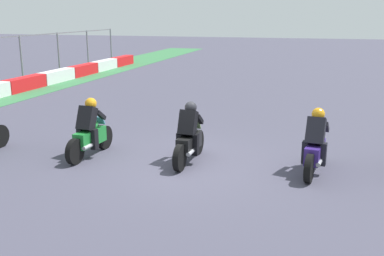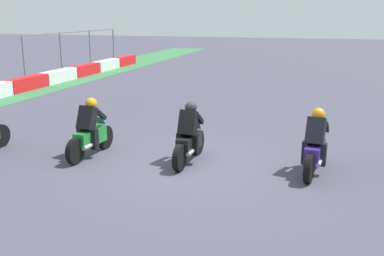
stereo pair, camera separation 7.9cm
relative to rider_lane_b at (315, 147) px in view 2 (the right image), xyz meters
name	(u,v)px [view 2 (the right image)]	position (x,y,z in m)	size (l,w,h in m)	color
ground_plane	(191,164)	(-0.21, 2.92, -0.62)	(120.00, 120.00, 0.00)	#424051
rider_lane_b	(315,147)	(0.00, 0.00, 0.00)	(2.04, 0.59, 1.51)	black
rider_lane_c	(189,138)	(-0.07, 2.99, 0.00)	(2.04, 0.55, 1.51)	black
rider_lane_d	(90,132)	(-0.31, 5.58, 0.00)	(2.04, 0.55, 1.51)	black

